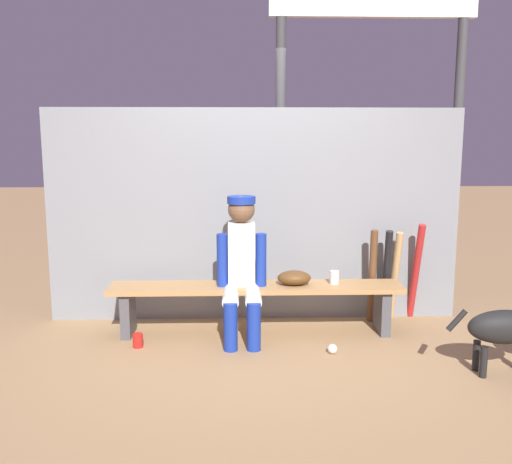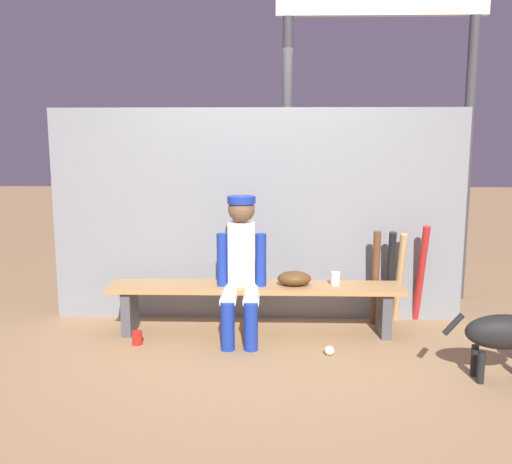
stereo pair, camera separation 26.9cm
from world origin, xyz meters
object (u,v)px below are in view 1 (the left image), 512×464
at_px(bat_aluminum_black, 386,276).
at_px(cup_on_ground, 138,340).
at_px(bat_aluminum_red, 416,272).
at_px(scoreboard, 379,23).
at_px(baseball_glove, 294,278).
at_px(dugout_bench, 256,295).
at_px(baseball, 332,349).
at_px(bat_wood_tan, 395,276).
at_px(cup_on_bench, 334,277).
at_px(player_seated, 242,264).
at_px(bat_wood_dark, 372,276).

bearing_deg(bat_aluminum_black, cup_on_ground, -165.07).
height_order(bat_aluminum_red, scoreboard, scoreboard).
distance_m(baseball_glove, cup_on_ground, 1.36).
bearing_deg(dugout_bench, baseball, -39.49).
height_order(bat_aluminum_black, cup_on_ground, bat_aluminum_black).
bearing_deg(bat_wood_tan, cup_on_bench, -152.98).
distance_m(bat_aluminum_red, cup_on_ground, 2.50).
bearing_deg(dugout_bench, scoreboard, 42.13).
relative_size(player_seated, bat_wood_tan, 1.42).
xyz_separation_m(bat_wood_tan, cup_on_bench, (-0.60, -0.31, 0.07)).
height_order(dugout_bench, scoreboard, scoreboard).
bearing_deg(cup_on_bench, scoreboard, 62.41).
xyz_separation_m(bat_wood_dark, bat_wood_tan, (0.23, 0.09, -0.02)).
xyz_separation_m(dugout_bench, bat_wood_tan, (1.26, 0.33, 0.08)).
xyz_separation_m(bat_aluminum_black, cup_on_bench, (-0.51, -0.25, 0.05)).
bearing_deg(baseball_glove, cup_on_ground, -166.97).
relative_size(dugout_bench, bat_aluminum_black, 2.90).
bearing_deg(bat_wood_dark, cup_on_ground, -164.85).
height_order(baseball_glove, bat_aluminum_red, bat_aluminum_red).
height_order(bat_wood_tan, scoreboard, scoreboard).
xyz_separation_m(dugout_bench, player_seated, (-0.12, -0.10, 0.30)).
distance_m(bat_wood_dark, baseball, 0.94).
distance_m(bat_aluminum_black, cup_on_ground, 2.22).
xyz_separation_m(bat_aluminum_black, baseball, (-0.60, -0.74, -0.38)).
distance_m(dugout_bench, cup_on_bench, 0.68).
distance_m(bat_wood_tan, cup_on_ground, 2.32).
distance_m(bat_aluminum_red, baseball, 1.25).
height_order(player_seated, bat_wood_tan, player_seated).
xyz_separation_m(baseball_glove, baseball, (0.25, -0.47, -0.44)).
relative_size(dugout_bench, cup_on_ground, 22.22).
height_order(dugout_bench, cup_on_ground, dugout_bench).
relative_size(bat_aluminum_red, baseball, 12.27).
xyz_separation_m(bat_aluminum_red, baseball, (-0.88, -0.79, -0.41)).
xyz_separation_m(bat_aluminum_black, bat_aluminum_red, (0.28, 0.05, 0.03)).
xyz_separation_m(baseball_glove, bat_aluminum_black, (0.85, 0.27, -0.06)).
bearing_deg(scoreboard, baseball_glove, -129.31).
relative_size(cup_on_bench, scoreboard, 0.03).
xyz_separation_m(baseball_glove, cup_on_bench, (0.34, 0.02, -0.01)).
relative_size(bat_wood_tan, scoreboard, 0.21).
height_order(bat_wood_dark, bat_aluminum_black, bat_wood_dark).
bearing_deg(player_seated, scoreboard, 42.05).
bearing_deg(baseball, dugout_bench, 140.51).
distance_m(baseball, cup_on_ground, 1.53).
relative_size(baseball_glove, cup_on_ground, 2.55).
height_order(baseball, cup_on_bench, cup_on_bench).
xyz_separation_m(baseball_glove, bat_aluminum_red, (1.13, 0.32, -0.03)).
bearing_deg(baseball, cup_on_bench, 79.69).
height_order(bat_wood_tan, cup_on_bench, bat_wood_tan).
relative_size(player_seated, bat_aluminum_black, 1.38).
height_order(dugout_bench, baseball, dugout_bench).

